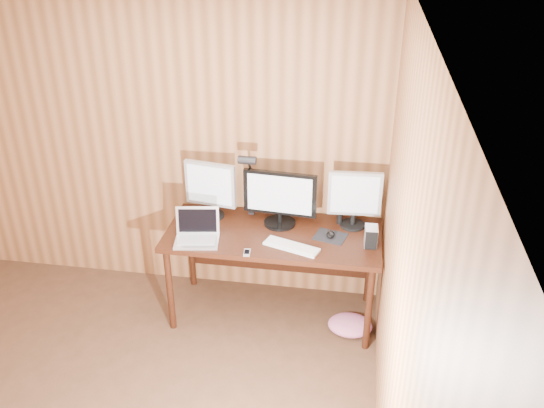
% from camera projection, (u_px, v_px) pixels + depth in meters
% --- Properties ---
extents(room_shell, '(4.00, 4.00, 4.00)m').
position_uv_depth(room_shell, '(29.00, 300.00, 2.76)').
color(room_shell, '#4C2F1D').
rests_on(room_shell, ground).
extents(desk, '(1.60, 0.70, 0.75)m').
position_uv_depth(desk, '(274.00, 242.00, 4.41)').
color(desk, black).
rests_on(desk, floor).
extents(monitor_center, '(0.56, 0.24, 0.43)m').
position_uv_depth(monitor_center, '(280.00, 198.00, 4.30)').
color(monitor_center, black).
rests_on(monitor_center, desk).
extents(monitor_left, '(0.41, 0.19, 0.46)m').
position_uv_depth(monitor_left, '(210.00, 188.00, 4.39)').
color(monitor_left, black).
rests_on(monitor_left, desk).
extents(monitor_right, '(0.40, 0.19, 0.45)m').
position_uv_depth(monitor_right, '(355.00, 198.00, 4.26)').
color(monitor_right, black).
rests_on(monitor_right, desk).
extents(laptop, '(0.35, 0.29, 0.23)m').
position_uv_depth(laptop, '(197.00, 232.00, 4.18)').
color(laptop, silver).
rests_on(laptop, desk).
extents(keyboard, '(0.42, 0.25, 0.02)m').
position_uv_depth(keyboard, '(292.00, 246.00, 4.10)').
color(keyboard, silver).
rests_on(keyboard, desk).
extents(mousepad, '(0.27, 0.24, 0.00)m').
position_uv_depth(mousepad, '(330.00, 236.00, 4.24)').
color(mousepad, black).
rests_on(mousepad, desk).
extents(mouse, '(0.08, 0.11, 0.04)m').
position_uv_depth(mouse, '(330.00, 234.00, 4.23)').
color(mouse, black).
rests_on(mouse, mousepad).
extents(hard_drive, '(0.10, 0.14, 0.14)m').
position_uv_depth(hard_drive, '(371.00, 236.00, 4.10)').
color(hard_drive, silver).
rests_on(hard_drive, desk).
extents(phone, '(0.05, 0.10, 0.01)m').
position_uv_depth(phone, '(247.00, 252.00, 4.04)').
color(phone, silver).
rests_on(phone, desk).
extents(speaker, '(0.04, 0.04, 0.11)m').
position_uv_depth(speaker, '(340.00, 217.00, 4.39)').
color(speaker, black).
rests_on(speaker, desk).
extents(desk_lamp, '(0.13, 0.19, 0.58)m').
position_uv_depth(desk_lamp, '(249.00, 176.00, 4.33)').
color(desk_lamp, black).
rests_on(desk_lamp, desk).
extents(fabric_pile, '(0.35, 0.29, 0.11)m').
position_uv_depth(fabric_pile, '(350.00, 325.00, 4.42)').
color(fabric_pile, '#D4668E').
rests_on(fabric_pile, floor).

